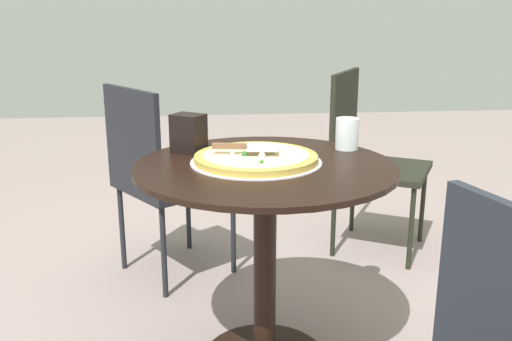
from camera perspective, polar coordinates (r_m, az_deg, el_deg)
name	(u,v)px	position (r m, az deg, el deg)	size (l,w,h in m)	color
patio_table	(265,222)	(1.84, 0.92, -5.22)	(0.84, 0.84, 0.72)	black
pizza_on_tray	(256,158)	(1.80, 0.00, 1.23)	(0.42, 0.42, 0.04)	silver
pizza_server	(245,147)	(1.79, -1.13, 2.37)	(0.09, 0.21, 0.02)	silver
drinking_cup	(347,134)	(2.00, 9.20, 3.70)	(0.08, 0.08, 0.11)	silver
napkin_dispenser	(189,133)	(1.94, -6.83, 3.75)	(0.11, 0.08, 0.13)	black
patio_chair_near	(159,171)	(2.53, -9.81, -0.05)	(0.60, 0.60, 0.88)	black
patio_chair_far	(366,151)	(2.88, 11.04, 1.96)	(0.59, 0.59, 0.90)	black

